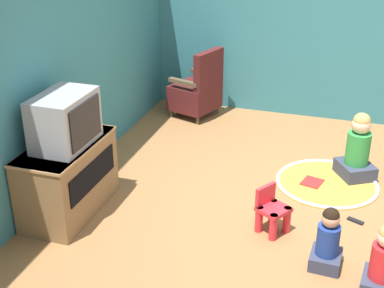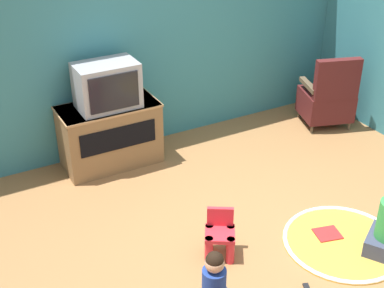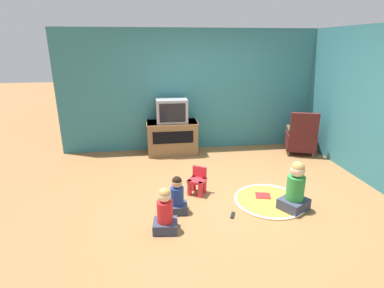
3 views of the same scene
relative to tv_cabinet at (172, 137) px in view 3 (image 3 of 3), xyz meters
name	(u,v)px [view 3 (image 3 of 3)]	position (x,y,z in m)	size (l,w,h in m)	color
ground_plane	(227,192)	(0.71, -1.87, -0.35)	(30.00, 30.00, 0.00)	olive
wall_back	(192,91)	(0.46, 0.34, 0.90)	(5.50, 0.12, 2.51)	teal
tv_cabinet	(172,137)	(0.00, 0.00, 0.00)	(1.04, 0.52, 0.69)	brown
television	(172,111)	(0.00, -0.03, 0.57)	(0.62, 0.41, 0.47)	#939399
black_armchair	(301,138)	(2.65, -0.41, 0.00)	(0.70, 0.68, 0.92)	brown
yellow_kid_chair	(197,182)	(0.25, -1.84, -0.17)	(0.33, 0.33, 0.42)	red
play_mat	(270,201)	(1.27, -2.24, -0.35)	(1.04, 1.04, 0.04)	gold
child_watching_left	(177,197)	(-0.11, -2.35, -0.12)	(0.28, 0.25, 0.53)	#33384C
child_watching_center	(165,213)	(-0.29, -2.76, -0.10)	(0.32, 0.29, 0.58)	#33384C
child_watching_right	(295,189)	(1.51, -2.50, -0.04)	(0.48, 0.46, 0.72)	#33384C
book	(263,196)	(1.22, -2.09, -0.34)	(0.26, 0.24, 0.02)	#B22323
remote_control	(233,215)	(0.62, -2.55, -0.34)	(0.10, 0.16, 0.02)	black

